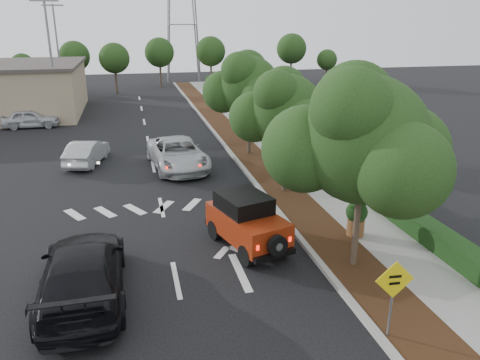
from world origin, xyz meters
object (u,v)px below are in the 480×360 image
object	(u,v)px
red_jeep	(245,220)
black_suv_oncoming	(83,272)
silver_suv_ahead	(178,154)
speed_hump_sign	(393,289)

from	to	relation	value
red_jeep	black_suv_oncoming	world-z (taller)	red_jeep
silver_suv_ahead	black_suv_oncoming	xyz separation A→B (m)	(-3.90, -11.79, 0.04)
red_jeep	silver_suv_ahead	bearing A→B (deg)	81.22
silver_suv_ahead	speed_hump_sign	world-z (taller)	speed_hump_sign
red_jeep	silver_suv_ahead	xyz separation A→B (m)	(-1.30, 9.64, -0.16)
red_jeep	black_suv_oncoming	distance (m)	5.63
red_jeep	speed_hump_sign	world-z (taller)	speed_hump_sign
black_suv_oncoming	silver_suv_ahead	bearing A→B (deg)	-109.16
black_suv_oncoming	red_jeep	bearing A→B (deg)	-158.35
black_suv_oncoming	speed_hump_sign	bearing A→B (deg)	152.81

